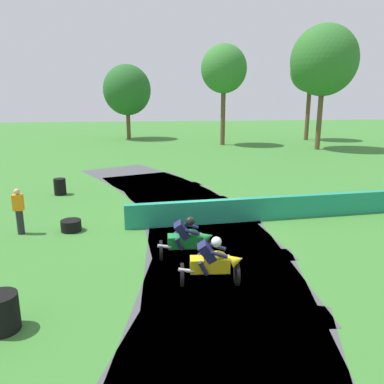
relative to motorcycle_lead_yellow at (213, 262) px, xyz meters
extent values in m
plane|color=#38752D|center=(0.46, 4.88, -0.66)|extent=(120.00, 120.00, 0.00)
cube|color=#47474C|center=(0.07, -1.29, -0.65)|extent=(5.56, 8.29, 0.01)
cube|color=#47474C|center=(0.43, 1.78, -0.65)|extent=(4.63, 7.86, 0.01)
cube|color=#47474C|center=(0.39, 4.87, -0.65)|extent=(4.85, 7.97, 0.01)
cube|color=#47474C|center=(-0.06, 7.93, -0.65)|extent=(5.76, 8.37, 0.01)
cube|color=#47474C|center=(-0.92, 10.91, -0.65)|extent=(6.58, 8.63, 0.01)
cube|color=#47474C|center=(-2.15, 13.75, -0.65)|extent=(7.28, 8.75, 0.01)
cube|color=#1E8466|center=(5.40, 5.28, -0.21)|extent=(15.69, 1.57, 0.90)
cylinder|color=black|center=(0.63, 0.02, -0.36)|extent=(0.14, 0.70, 0.70)
cylinder|color=black|center=(-0.77, 0.13, -0.36)|extent=(0.14, 0.70, 0.70)
cube|color=yellow|center=(-0.07, 0.02, -0.06)|extent=(1.02, 0.42, 0.44)
ellipsoid|color=yellow|center=(0.10, -0.04, 0.19)|extent=(0.46, 0.35, 0.29)
cone|color=yellow|center=(0.60, -0.05, 0.05)|extent=(0.42, 0.40, 0.45)
cylinder|color=#B2B2B7|center=(-0.68, -0.04, -0.17)|extent=(0.41, 0.12, 0.17)
cube|color=#1E1E4C|center=(-0.16, -0.04, 0.31)|extent=(0.52, 0.39, 0.61)
sphere|color=white|center=(0.06, -0.11, 0.59)|extent=(0.26, 0.26, 0.26)
cylinder|color=#1E1E4C|center=(0.13, 0.11, 0.37)|extent=(0.43, 0.11, 0.24)
cylinder|color=#1E1E4C|center=(0.11, -0.25, 0.30)|extent=(0.43, 0.11, 0.24)
cylinder|color=#1E1E4C|center=(-0.24, 0.21, -0.01)|extent=(0.28, 0.18, 0.42)
cylinder|color=#1E1E4C|center=(-0.27, -0.15, -0.08)|extent=(0.28, 0.18, 0.42)
cylinder|color=black|center=(0.17, 1.73, -0.36)|extent=(0.11, 0.71, 0.71)
cylinder|color=black|center=(-1.23, 1.77, -0.36)|extent=(0.11, 0.71, 0.71)
cube|color=#198438|center=(-0.53, 1.69, -0.07)|extent=(1.01, 0.38, 0.45)
ellipsoid|color=#198438|center=(-0.36, 1.63, 0.19)|extent=(0.45, 0.33, 0.29)
cone|color=#198438|center=(0.15, 1.65, 0.05)|extent=(0.40, 0.40, 0.46)
cylinder|color=#B2B2B7|center=(-1.14, 1.60, -0.17)|extent=(0.41, 0.11, 0.17)
cube|color=#1E1E4C|center=(-0.62, 1.61, 0.31)|extent=(0.50, 0.41, 0.61)
sphere|color=black|center=(-0.40, 1.55, 0.58)|extent=(0.26, 0.26, 0.26)
cylinder|color=#1E1E4C|center=(-0.33, 1.78, 0.37)|extent=(0.43, 0.13, 0.24)
cylinder|color=#1E1E4C|center=(-0.34, 1.43, 0.29)|extent=(0.43, 0.13, 0.24)
cylinder|color=#1E1E4C|center=(-0.71, 1.87, -0.01)|extent=(0.27, 0.19, 0.42)
cylinder|color=#1E1E4C|center=(-0.72, 1.51, -0.09)|extent=(0.27, 0.19, 0.42)
cylinder|color=black|center=(-4.64, -1.32, -0.56)|extent=(0.71, 0.71, 0.20)
cylinder|color=black|center=(-4.64, -1.32, -0.36)|extent=(0.71, 0.71, 0.20)
cylinder|color=black|center=(-4.64, -1.32, -0.16)|extent=(0.71, 0.71, 0.20)
cylinder|color=black|center=(-4.33, 4.66, -0.56)|extent=(0.72, 0.72, 0.20)
cylinder|color=black|center=(-4.33, 4.66, -0.36)|extent=(0.72, 0.72, 0.20)
cylinder|color=black|center=(-5.80, 10.05, -0.56)|extent=(0.57, 0.57, 0.20)
cylinder|color=black|center=(-5.80, 10.05, -0.36)|extent=(0.57, 0.57, 0.20)
cylinder|color=black|center=(-5.80, 10.05, -0.16)|extent=(0.57, 0.57, 0.20)
cylinder|color=black|center=(-5.80, 10.05, 0.04)|extent=(0.57, 0.57, 0.20)
cylinder|color=#232328|center=(-6.02, 4.57, -0.23)|extent=(0.24, 0.24, 0.86)
cube|color=orange|center=(-6.02, 4.57, 0.48)|extent=(0.34, 0.22, 0.56)
sphere|color=tan|center=(-6.02, 4.57, 0.87)|extent=(0.20, 0.20, 0.20)
cylinder|color=brown|center=(13.84, 24.12, 1.96)|extent=(0.44, 0.44, 5.23)
ellipsoid|color=#2D6B28|center=(13.84, 24.12, 7.00)|extent=(5.70, 5.70, 5.98)
cylinder|color=brown|center=(-3.41, 34.86, 0.91)|extent=(0.44, 0.44, 3.12)
ellipsoid|color=#235B23|center=(-3.41, 34.86, 4.66)|extent=(5.16, 5.16, 5.41)
cylinder|color=brown|center=(15.91, 31.42, 2.09)|extent=(0.44, 0.44, 5.49)
ellipsoid|color=#33752D|center=(15.91, 31.42, 6.64)|extent=(4.26, 4.26, 4.47)
cylinder|color=brown|center=(5.96, 28.34, 2.02)|extent=(0.44, 0.44, 5.35)
ellipsoid|color=#33752D|center=(5.96, 28.34, 6.53)|extent=(4.32, 4.32, 4.54)
camera|label=1|loc=(-1.60, -8.72, 4.06)|focal=35.72mm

